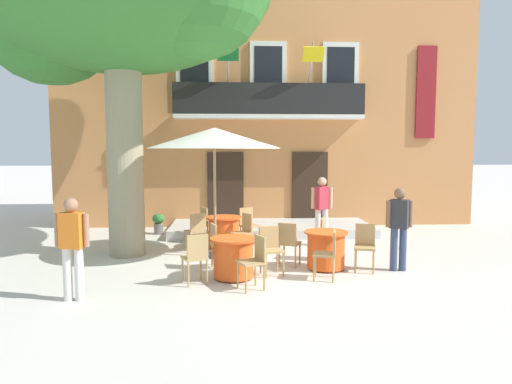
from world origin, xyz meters
TOP-DOWN VIEW (x-y plane):
  - ground_plane at (0.00, 0.00)m, footprint 120.00×120.00m
  - building_facade at (0.06, 6.99)m, footprint 13.00×5.09m
  - entrance_step_platform at (0.06, 3.88)m, footprint 5.66×2.25m
  - cafe_table_near_tree at (-1.05, -0.73)m, footprint 0.86×0.86m
  - cafe_chair_near_tree_0 at (-1.71, -1.09)m, footprint 0.52×0.52m
  - cafe_chair_near_tree_1 at (-0.69, -1.40)m, footprint 0.52×0.52m
  - cafe_chair_near_tree_2 at (-0.34, -0.48)m, footprint 0.48×0.48m
  - cafe_chair_near_tree_3 at (-1.34, -0.04)m, footprint 0.50×0.50m
  - cafe_table_middle at (-1.26, 1.94)m, footprint 0.86×0.86m
  - cafe_chair_middle_0 at (-0.80, 1.34)m, footprint 0.55×0.55m
  - cafe_chair_middle_1 at (-0.65, 2.38)m, footprint 0.55×0.55m
  - cafe_chair_middle_2 at (-1.67, 2.57)m, footprint 0.54×0.54m
  - cafe_chair_middle_3 at (-1.89, 1.52)m, footprint 0.54×0.54m
  - cafe_table_front at (0.79, -0.18)m, footprint 0.86×0.86m
  - cafe_chair_front_0 at (1.53, -0.33)m, footprint 0.50×0.50m
  - cafe_chair_front_1 at (0.97, 0.56)m, footprint 0.51×0.51m
  - cafe_chair_front_2 at (0.07, 0.05)m, footprint 0.53×0.53m
  - cafe_chair_front_3 at (0.68, -0.92)m, footprint 0.49×0.49m
  - cafe_umbrella at (-1.44, 0.98)m, footprint 2.90×2.90m
  - ground_planter_left at (-3.12, 3.85)m, footprint 0.33×0.33m
  - pedestrian_near_entrance at (1.15, 2.04)m, footprint 0.53×0.36m
  - pedestrian_mid_plaza at (-3.57, -1.84)m, footprint 0.53×0.27m
  - pedestrian_by_tree at (2.19, -0.37)m, footprint 0.53×0.37m

SIDE VIEW (x-z plane):
  - ground_plane at x=0.00m, z-range 0.00..0.00m
  - entrance_step_platform at x=0.06m, z-range 0.00..0.25m
  - ground_planter_left at x=-3.12m, z-range 0.04..0.61m
  - cafe_table_near_tree at x=-1.05m, z-range 0.01..0.77m
  - cafe_table_middle at x=-1.26m, z-range 0.01..0.77m
  - cafe_table_front at x=0.79m, z-range 0.01..0.77m
  - cafe_chair_near_tree_0 at x=-1.71m, z-range 0.07..0.98m
  - cafe_chair_near_tree_1 at x=-0.69m, z-range 0.07..0.98m
  - cafe_chair_near_tree_2 at x=-0.34m, z-range 0.07..0.98m
  - cafe_chair_near_tree_3 at x=-1.34m, z-range 0.07..0.98m
  - cafe_chair_middle_0 at x=-0.80m, z-range 0.07..0.98m
  - cafe_chair_middle_1 at x=-0.65m, z-range 0.07..0.98m
  - cafe_chair_middle_2 at x=-1.67m, z-range 0.07..0.98m
  - cafe_chair_middle_3 at x=-1.89m, z-range 0.07..0.98m
  - cafe_chair_front_0 at x=1.53m, z-range 0.07..0.98m
  - cafe_chair_front_1 at x=0.97m, z-range 0.07..0.98m
  - cafe_chair_front_2 at x=0.07m, z-range 0.07..0.98m
  - cafe_chair_front_3 at x=0.68m, z-range 0.07..0.98m
  - pedestrian_mid_plaza at x=-3.57m, z-range 0.11..1.74m
  - pedestrian_by_tree at x=2.19m, z-range 0.11..1.74m
  - pedestrian_near_entrance at x=1.15m, z-range 0.11..1.81m
  - cafe_umbrella at x=-1.44m, z-range 1.19..4.04m
  - building_facade at x=0.06m, z-range 0.00..7.50m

